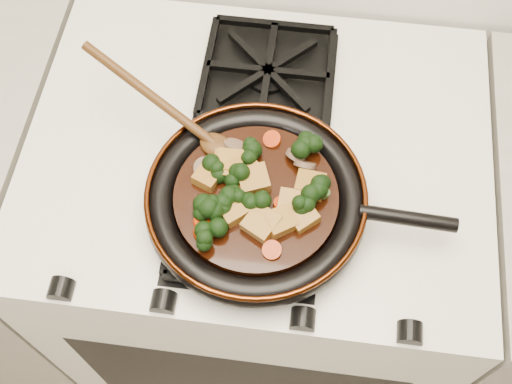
# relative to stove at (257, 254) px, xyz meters

# --- Properties ---
(stove) EXTENTS (0.76, 0.60, 0.90)m
(stove) POSITION_rel_stove_xyz_m (0.00, 0.00, 0.00)
(stove) COLOR silver
(stove) RESTS_ON ground
(burner_grate_front) EXTENTS (0.23, 0.23, 0.03)m
(burner_grate_front) POSITION_rel_stove_xyz_m (0.00, -0.14, 0.46)
(burner_grate_front) COLOR black
(burner_grate_front) RESTS_ON stove
(burner_grate_back) EXTENTS (0.23, 0.23, 0.03)m
(burner_grate_back) POSITION_rel_stove_xyz_m (0.00, 0.14, 0.46)
(burner_grate_back) COLOR black
(burner_grate_back) RESTS_ON stove
(skillet) EXTENTS (0.46, 0.33, 0.05)m
(skillet) POSITION_rel_stove_xyz_m (0.02, -0.12, 0.49)
(skillet) COLOR black
(skillet) RESTS_ON burner_grate_front
(braising_sauce) EXTENTS (0.24, 0.24, 0.02)m
(braising_sauce) POSITION_rel_stove_xyz_m (0.01, -0.12, 0.50)
(braising_sauce) COLOR black
(braising_sauce) RESTS_ON skillet
(tofu_cube_0) EXTENTS (0.05, 0.05, 0.03)m
(tofu_cube_0) POSITION_rel_stove_xyz_m (0.08, -0.15, 0.52)
(tofu_cube_0) COLOR olive
(tofu_cube_0) RESTS_ON braising_sauce
(tofu_cube_1) EXTENTS (0.06, 0.05, 0.03)m
(tofu_cube_1) POSITION_rel_stove_xyz_m (0.01, -0.10, 0.52)
(tofu_cube_1) COLOR olive
(tofu_cube_1) RESTS_ON braising_sauce
(tofu_cube_2) EXTENTS (0.05, 0.04, 0.03)m
(tofu_cube_2) POSITION_rel_stove_xyz_m (0.09, -0.10, 0.52)
(tofu_cube_2) COLOR olive
(tofu_cube_2) RESTS_ON braising_sauce
(tofu_cube_3) EXTENTS (0.06, 0.06, 0.03)m
(tofu_cube_3) POSITION_rel_stove_xyz_m (0.03, -0.17, 0.52)
(tofu_cube_3) COLOR olive
(tofu_cube_3) RESTS_ON braising_sauce
(tofu_cube_4) EXTENTS (0.05, 0.05, 0.03)m
(tofu_cube_4) POSITION_rel_stove_xyz_m (-0.03, -0.08, 0.52)
(tofu_cube_4) COLOR olive
(tofu_cube_4) RESTS_ON braising_sauce
(tofu_cube_5) EXTENTS (0.05, 0.05, 0.03)m
(tofu_cube_5) POSITION_rel_stove_xyz_m (-0.01, -0.15, 0.52)
(tofu_cube_5) COLOR olive
(tofu_cube_5) RESTS_ON braising_sauce
(tofu_cube_6) EXTENTS (0.06, 0.05, 0.03)m
(tofu_cube_6) POSITION_rel_stove_xyz_m (0.05, -0.16, 0.52)
(tofu_cube_6) COLOR olive
(tofu_cube_6) RESTS_ON braising_sauce
(tofu_cube_7) EXTENTS (0.04, 0.05, 0.03)m
(tofu_cube_7) POSITION_rel_stove_xyz_m (0.07, -0.13, 0.52)
(tofu_cube_7) COLOR olive
(tofu_cube_7) RESTS_ON braising_sauce
(tofu_cube_8) EXTENTS (0.05, 0.05, 0.02)m
(tofu_cube_8) POSITION_rel_stove_xyz_m (-0.01, -0.08, 0.52)
(tofu_cube_8) COLOR olive
(tofu_cube_8) RESTS_ON braising_sauce
(tofu_cube_9) EXTENTS (0.05, 0.04, 0.03)m
(tofu_cube_9) POSITION_rel_stove_xyz_m (-0.03, -0.08, 0.52)
(tofu_cube_9) COLOR olive
(tofu_cube_9) RESTS_ON braising_sauce
(tofu_cube_10) EXTENTS (0.04, 0.04, 0.02)m
(tofu_cube_10) POSITION_rel_stove_xyz_m (-0.06, -0.10, 0.52)
(tofu_cube_10) COLOR olive
(tofu_cube_10) RESTS_ON braising_sauce
(broccoli_floret_0) EXTENTS (0.07, 0.08, 0.06)m
(broccoli_floret_0) POSITION_rel_stove_xyz_m (-0.01, -0.09, 0.52)
(broccoli_floret_0) COLOR black
(broccoli_floret_0) RESTS_ON braising_sauce
(broccoli_floret_1) EXTENTS (0.08, 0.08, 0.07)m
(broccoli_floret_1) POSITION_rel_stove_xyz_m (0.11, -0.11, 0.52)
(broccoli_floret_1) COLOR black
(broccoli_floret_1) RESTS_ON braising_sauce
(broccoli_floret_2) EXTENTS (0.07, 0.07, 0.07)m
(broccoli_floret_2) POSITION_rel_stove_xyz_m (0.09, -0.13, 0.52)
(broccoli_floret_2) COLOR black
(broccoli_floret_2) RESTS_ON braising_sauce
(broccoli_floret_3) EXTENTS (0.09, 0.08, 0.08)m
(broccoli_floret_3) POSITION_rel_stove_xyz_m (-0.05, -0.16, 0.52)
(broccoli_floret_3) COLOR black
(broccoli_floret_3) RESTS_ON braising_sauce
(broccoli_floret_4) EXTENTS (0.07, 0.08, 0.07)m
(broccoli_floret_4) POSITION_rel_stove_xyz_m (0.01, -0.14, 0.52)
(broccoli_floret_4) COLOR black
(broccoli_floret_4) RESTS_ON braising_sauce
(broccoli_floret_5) EXTENTS (0.08, 0.09, 0.06)m
(broccoli_floret_5) POSITION_rel_stove_xyz_m (-0.06, -0.09, 0.52)
(broccoli_floret_5) COLOR black
(broccoli_floret_5) RESTS_ON braising_sauce
(broccoli_floret_6) EXTENTS (0.07, 0.07, 0.08)m
(broccoli_floret_6) POSITION_rel_stove_xyz_m (0.07, -0.04, 0.52)
(broccoli_floret_6) COLOR black
(broccoli_floret_6) RESTS_ON braising_sauce
(broccoli_floret_7) EXTENTS (0.07, 0.07, 0.07)m
(broccoli_floret_7) POSITION_rel_stove_xyz_m (-0.04, -0.20, 0.52)
(broccoli_floret_7) COLOR black
(broccoli_floret_7) RESTS_ON braising_sauce
(broccoli_floret_8) EXTENTS (0.08, 0.08, 0.07)m
(broccoli_floret_8) POSITION_rel_stove_xyz_m (-0.02, -0.14, 0.52)
(broccoli_floret_8) COLOR black
(broccoli_floret_8) RESTS_ON braising_sauce
(broccoli_floret_9) EXTENTS (0.07, 0.07, 0.07)m
(broccoli_floret_9) POSITION_rel_stove_xyz_m (-0.01, -0.06, 0.52)
(broccoli_floret_9) COLOR black
(broccoli_floret_9) RESTS_ON braising_sauce
(carrot_coin_0) EXTENTS (0.03, 0.03, 0.02)m
(carrot_coin_0) POSITION_rel_stove_xyz_m (0.05, -0.20, 0.51)
(carrot_coin_0) COLOR #B12A04
(carrot_coin_0) RESTS_ON braising_sauce
(carrot_coin_1) EXTENTS (0.03, 0.03, 0.02)m
(carrot_coin_1) POSITION_rel_stove_xyz_m (0.05, -0.13, 0.51)
(carrot_coin_1) COLOR #B12A04
(carrot_coin_1) RESTS_ON braising_sauce
(carrot_coin_2) EXTENTS (0.03, 0.03, 0.01)m
(carrot_coin_2) POSITION_rel_stove_xyz_m (-0.05, -0.19, 0.51)
(carrot_coin_2) COLOR #B12A04
(carrot_coin_2) RESTS_ON braising_sauce
(carrot_coin_3) EXTENTS (0.03, 0.03, 0.02)m
(carrot_coin_3) POSITION_rel_stove_xyz_m (-0.06, -0.17, 0.51)
(carrot_coin_3) COLOR #B12A04
(carrot_coin_3) RESTS_ON braising_sauce
(carrot_coin_4) EXTENTS (0.03, 0.03, 0.02)m
(carrot_coin_4) POSITION_rel_stove_xyz_m (-0.01, -0.11, 0.51)
(carrot_coin_4) COLOR #B12A04
(carrot_coin_4) RESTS_ON braising_sauce
(carrot_coin_5) EXTENTS (0.03, 0.03, 0.02)m
(carrot_coin_5) POSITION_rel_stove_xyz_m (0.03, -0.02, 0.51)
(carrot_coin_5) COLOR #B12A04
(carrot_coin_5) RESTS_ON braising_sauce
(mushroom_slice_0) EXTENTS (0.05, 0.05, 0.02)m
(mushroom_slice_0) POSITION_rel_stove_xyz_m (-0.07, -0.09, 0.52)
(mushroom_slice_0) COLOR brown
(mushroom_slice_0) RESTS_ON braising_sauce
(mushroom_slice_1) EXTENTS (0.04, 0.04, 0.03)m
(mushroom_slice_1) POSITION_rel_stove_xyz_m (0.06, -0.05, 0.52)
(mushroom_slice_1) COLOR brown
(mushroom_slice_1) RESTS_ON braising_sauce
(mushroom_slice_2) EXTENTS (0.04, 0.03, 0.03)m
(mushroom_slice_2) POSITION_rel_stove_xyz_m (0.08, -0.06, 0.52)
(mushroom_slice_2) COLOR brown
(mushroom_slice_2) RESTS_ON braising_sauce
(mushroom_slice_3) EXTENTS (0.04, 0.04, 0.03)m
(mushroom_slice_3) POSITION_rel_stove_xyz_m (-0.03, -0.04, 0.52)
(mushroom_slice_3) COLOR brown
(mushroom_slice_3) RESTS_ON braising_sauce
(wooden_spoon) EXTENTS (0.15, 0.09, 0.25)m
(wooden_spoon) POSITION_rel_stove_xyz_m (-0.12, -0.01, 0.54)
(wooden_spoon) COLOR #45280E
(wooden_spoon) RESTS_ON braising_sauce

